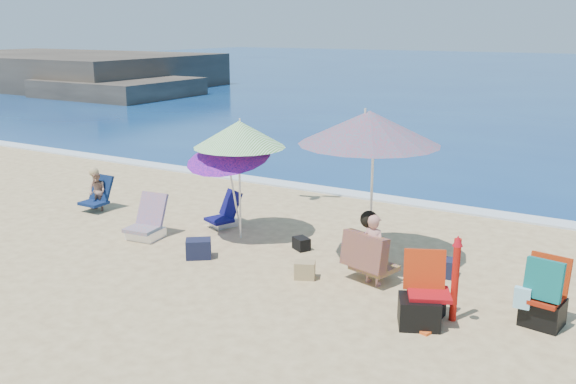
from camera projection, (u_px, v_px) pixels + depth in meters
The scene contains 19 objects.
ground at pixel (270, 286), 8.87m from camera, with size 120.00×120.00×0.00m.
foam at pixel (401, 201), 13.11m from camera, with size 120.00×0.50×0.04m.
headland at pixel (64, 76), 38.58m from camera, with size 20.50×11.50×2.60m.
umbrella_turquoise at pixel (369, 128), 9.17m from camera, with size 2.62×2.62×2.39m.
umbrella_striped at pixel (239, 134), 10.47m from camera, with size 1.71×1.71×2.06m.
umbrella_blue at pixel (227, 147), 10.45m from camera, with size 1.45×1.50×1.95m.
furled_umbrella at pixel (456, 273), 7.64m from camera, with size 0.19×0.33×1.18m.
chair_navy at pixel (223, 217), 11.50m from camera, with size 0.67×0.77×0.64m.
chair_rainbow at pixel (147, 226), 10.86m from camera, with size 0.60×0.74×0.74m.
camp_chair_left at pixel (421, 304), 7.67m from camera, with size 0.71×0.74×0.89m.
camp_chair_right at pixel (542, 301), 7.62m from camera, with size 0.58×0.58×0.89m.
person_center at pixel (370, 250), 8.85m from camera, with size 0.80×0.68×1.03m.
person_left at pixel (97, 191), 12.42m from camera, with size 0.49×0.59×0.87m.
bag_navy_a at pixel (199, 249), 9.91m from camera, with size 0.48×0.46×0.30m.
bag_black_a at pixel (301, 244), 10.29m from camera, with size 0.34×0.31×0.20m.
bag_tan at pixel (305, 270), 9.11m from camera, with size 0.36×0.31×0.25m.
bag_navy_b at pixel (443, 267), 9.19m from camera, with size 0.38×0.30×0.26m.
bag_black_b at pixel (435, 309), 7.95m from camera, with size 0.24×0.17×0.18m.
orange_item at pixel (421, 330), 7.54m from camera, with size 0.27×0.19×0.03m.
Camera 1 is at (4.41, -6.97, 3.54)m, focal length 39.37 mm.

